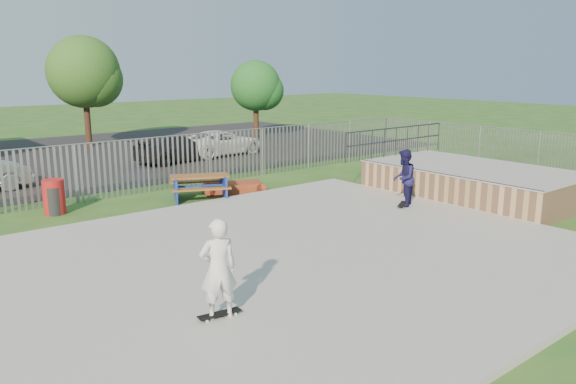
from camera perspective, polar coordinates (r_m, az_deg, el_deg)
ground at (r=13.38m, az=-0.80°, el=-7.19°), size 120.00×120.00×0.00m
concrete_slab at (r=13.35m, az=-0.80°, el=-6.89°), size 15.00×12.00×0.15m
quarter_pipe at (r=20.84m, az=18.21°, el=1.02°), size 5.50×7.05×2.19m
fence at (r=17.29m, az=-7.68°, el=0.74°), size 26.04×16.02×2.00m
picnic_table at (r=19.78m, az=-8.96°, el=0.52°), size 2.50×2.33×0.84m
funbox at (r=20.64m, az=-5.54°, el=0.44°), size 2.09×1.60×0.38m
trash_bin_red at (r=18.99m, az=-22.68°, el=-0.46°), size 0.66×0.66×1.10m
trash_bin_grey at (r=18.94m, az=-22.65°, el=-0.82°), size 0.53×0.53×0.89m
parking_lot at (r=30.24m, az=-23.83°, el=2.99°), size 40.00×18.00×0.02m
car_dark at (r=27.63m, az=-11.21°, el=4.38°), size 4.65×2.44×1.29m
car_white at (r=29.41m, az=-6.78°, el=5.01°), size 4.76×2.56×1.27m
tree_mid at (r=34.21m, az=-20.04°, el=11.36°), size 4.03×4.03×6.22m
tree_right at (r=36.19m, az=-3.31°, el=10.71°), size 3.18×3.18×4.91m
skateboard_a at (r=18.38m, az=11.55°, el=-1.29°), size 0.79×0.57×0.08m
skateboard_b at (r=10.37m, az=-6.97°, el=-12.30°), size 0.82×0.30×0.08m
skater_navy at (r=18.19m, az=11.67°, el=1.39°), size 1.12×1.05×1.83m
skater_white at (r=10.03m, az=-7.10°, el=-7.75°), size 0.77×0.62×1.83m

